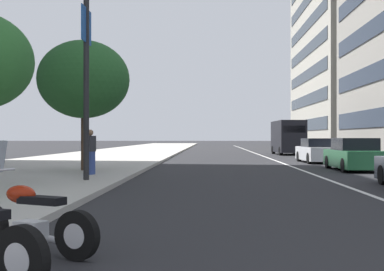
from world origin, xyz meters
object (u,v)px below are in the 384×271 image
object	(u,v)px
car_following_behind	(318,151)
pedestrian_on_plaza	(90,152)
street_tree_mid_sidewalk	(84,80)
car_mid_block_traffic	(354,155)
street_lamp_with_banners	(96,18)
delivery_van_ahead	(288,137)
motorcycle_second_in_row	(29,221)

from	to	relation	value
car_following_behind	pedestrian_on_plaza	xyz separation A→B (m)	(-12.18, 10.71, 0.30)
street_tree_mid_sidewalk	pedestrian_on_plaza	distance (m)	3.87
car_mid_block_traffic	car_following_behind	world-z (taller)	car_mid_block_traffic
car_following_behind	street_lamp_with_banners	size ratio (longest dim) A/B	0.53
delivery_van_ahead	street_tree_mid_sidewalk	size ratio (longest dim) A/B	1.09
motorcycle_second_in_row	delivery_van_ahead	world-z (taller)	delivery_van_ahead
street_tree_mid_sidewalk	car_following_behind	bearing A→B (deg)	-49.81
motorcycle_second_in_row	street_tree_mid_sidewalk	size ratio (longest dim) A/B	0.37
car_following_behind	street_tree_mid_sidewalk	bearing A→B (deg)	128.74
car_mid_block_traffic	street_lamp_with_banners	distance (m)	13.37
pedestrian_on_plaza	street_lamp_with_banners	bearing A→B (deg)	-54.78
car_following_behind	street_lamp_with_banners	bearing A→B (deg)	144.14
motorcycle_second_in_row	car_mid_block_traffic	bearing A→B (deg)	-92.92
pedestrian_on_plaza	car_following_behind	bearing A→B (deg)	66.93
delivery_van_ahead	street_tree_mid_sidewalk	world-z (taller)	street_tree_mid_sidewalk
motorcycle_second_in_row	street_lamp_with_banners	bearing A→B (deg)	-58.31
car_following_behind	street_tree_mid_sidewalk	xyz separation A→B (m)	(-9.75, 11.55, 3.20)
motorcycle_second_in_row	delivery_van_ahead	distance (m)	39.40
delivery_van_ahead	street_lamp_with_banners	xyz separation A→B (m)	(-28.51, 10.27, 3.76)
motorcycle_second_in_row	car_mid_block_traffic	xyz separation A→B (m)	(17.24, -8.84, 0.24)
car_following_behind	street_tree_mid_sidewalk	distance (m)	15.45
delivery_van_ahead	pedestrian_on_plaza	xyz separation A→B (m)	(-26.12, 11.00, -0.56)
car_mid_block_traffic	street_tree_mid_sidewalk	distance (m)	12.39
pedestrian_on_plaza	street_tree_mid_sidewalk	bearing A→B (deg)	127.16
car_following_behind	delivery_van_ahead	xyz separation A→B (m)	(13.94, -0.28, 0.86)
car_mid_block_traffic	street_tree_mid_sidewalk	size ratio (longest dim) A/B	0.86
pedestrian_on_plaza	delivery_van_ahead	bearing A→B (deg)	85.43
car_mid_block_traffic	delivery_van_ahead	world-z (taller)	delivery_van_ahead
street_tree_mid_sidewalk	motorcycle_second_in_row	bearing A→B (deg)	-168.99
delivery_van_ahead	street_lamp_with_banners	distance (m)	30.54
car_mid_block_traffic	street_tree_mid_sidewalk	xyz separation A→B (m)	(-2.59, 11.69, 3.20)
motorcycle_second_in_row	car_mid_block_traffic	distance (m)	19.38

